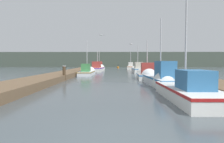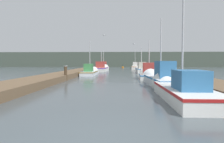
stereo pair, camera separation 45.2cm
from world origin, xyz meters
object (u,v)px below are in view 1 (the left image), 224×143
(fishing_boat_1, at_px, (159,78))
(fishing_boat_5, at_px, (98,68))
(fishing_boat_0, at_px, (181,88))
(fishing_boat_4, at_px, (138,69))
(fishing_boat_3, at_px, (87,72))
(channel_buoy, at_px, (118,67))
(fishing_boat_6, at_px, (99,67))
(mooring_piling_0, at_px, (165,72))
(fishing_boat_7, at_px, (131,67))
(seagull_1, at_px, (102,35))
(mooring_piling_1, at_px, (64,73))
(seagull_lead, at_px, (131,44))
(fishing_boat_2, at_px, (147,74))

(fishing_boat_1, relative_size, fishing_boat_5, 1.07)
(fishing_boat_0, bearing_deg, fishing_boat_4, 89.40)
(fishing_boat_3, bearing_deg, channel_buoy, 80.85)
(channel_buoy, bearing_deg, fishing_boat_1, -86.15)
(fishing_boat_5, bearing_deg, fishing_boat_6, 95.34)
(fishing_boat_0, distance_m, fishing_boat_1, 4.53)
(fishing_boat_1, bearing_deg, fishing_boat_6, 101.68)
(fishing_boat_0, height_order, fishing_boat_6, fishing_boat_0)
(fishing_boat_3, xyz_separation_m, channel_buoy, (3.96, 23.90, -0.22))
(fishing_boat_1, height_order, channel_buoy, fishing_boat_1)
(fishing_boat_3, bearing_deg, fishing_boat_0, -65.93)
(fishing_boat_1, distance_m, channel_buoy, 33.58)
(fishing_boat_3, height_order, mooring_piling_0, fishing_boat_3)
(fishing_boat_7, height_order, seagull_1, seagull_1)
(fishing_boat_1, bearing_deg, mooring_piling_1, 156.97)
(fishing_boat_0, bearing_deg, seagull_lead, 93.61)
(fishing_boat_1, bearing_deg, fishing_boat_3, 120.43)
(fishing_boat_2, distance_m, mooring_piling_0, 1.92)
(fishing_boat_2, height_order, mooring_piling_1, fishing_boat_2)
(fishing_boat_1, xyz_separation_m, seagull_1, (-4.40, 7.48, 3.88))
(fishing_boat_4, height_order, mooring_piling_0, fishing_boat_4)
(fishing_boat_5, relative_size, fishing_boat_7, 1.25)
(fishing_boat_0, bearing_deg, fishing_boat_3, 113.69)
(fishing_boat_6, distance_m, seagull_1, 16.30)
(channel_buoy, bearing_deg, fishing_boat_4, -82.83)
(fishing_boat_0, distance_m, fishing_boat_2, 9.79)
(fishing_boat_5, distance_m, seagull_lead, 9.48)
(fishing_boat_5, xyz_separation_m, channel_buoy, (3.52, 14.82, -0.31))
(fishing_boat_7, relative_size, channel_buoy, 4.75)
(fishing_boat_1, relative_size, fishing_boat_6, 1.34)
(fishing_boat_5, bearing_deg, mooring_piling_0, -59.66)
(fishing_boat_5, height_order, channel_buoy, fishing_boat_5)
(fishing_boat_4, bearing_deg, fishing_boat_1, -91.65)
(fishing_boat_5, relative_size, mooring_piling_0, 4.73)
(mooring_piling_0, bearing_deg, fishing_boat_6, 110.93)
(fishing_boat_1, distance_m, fishing_boat_5, 19.56)
(mooring_piling_0, distance_m, seagull_lead, 8.14)
(fishing_boat_0, relative_size, fishing_boat_1, 0.95)
(fishing_boat_5, relative_size, channel_buoy, 5.95)
(fishing_boat_7, relative_size, mooring_piling_1, 3.91)
(mooring_piling_0, height_order, seagull_lead, seagull_lead)
(fishing_boat_1, bearing_deg, fishing_boat_2, 87.49)
(fishing_boat_1, relative_size, mooring_piling_1, 5.23)
(mooring_piling_1, bearing_deg, fishing_boat_0, -45.13)
(fishing_boat_6, distance_m, mooring_piling_1, 20.60)
(fishing_boat_2, relative_size, fishing_boat_4, 1.05)
(fishing_boat_2, distance_m, fishing_boat_5, 14.61)
(fishing_boat_0, relative_size, mooring_piling_1, 4.99)
(channel_buoy, bearing_deg, seagull_1, -94.72)
(fishing_boat_0, height_order, fishing_boat_3, fishing_boat_0)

